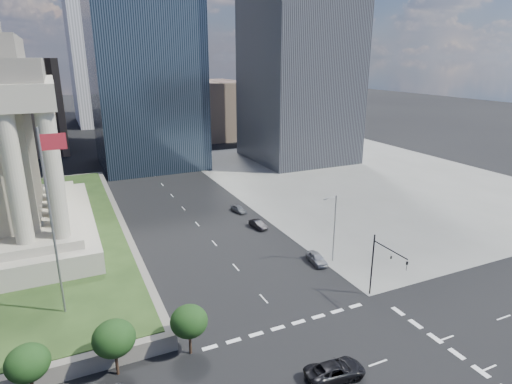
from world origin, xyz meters
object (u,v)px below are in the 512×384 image
traffic_signal_ne (383,262)px  parked_sedan_far (239,209)px  parked_sedan_mid (258,224)px  flagpole (52,214)px  street_lamp_north (334,225)px  pickup_truck (335,371)px  parked_sedan_near (317,258)px

traffic_signal_ne → parked_sedan_far: size_ratio=2.06×
parked_sedan_mid → parked_sedan_far: parked_sedan_mid is taller
flagpole → street_lamp_north: flagpole is taller
parked_sedan_far → pickup_truck: bearing=-110.6°
parked_sedan_near → parked_sedan_far: bearing=101.3°
flagpole → parked_sedan_near: (32.84, 1.36, -12.36)m
traffic_signal_ne → parked_sedan_mid: traffic_signal_ne is taller
flagpole → parked_sedan_near: flagpole is taller
traffic_signal_ne → parked_sedan_far: (-3.50, 35.90, -4.59)m
street_lamp_north → parked_sedan_near: bearing=171.3°
flagpole → street_lamp_north: size_ratio=2.00×
traffic_signal_ne → pickup_truck: (-12.43, -8.59, -4.46)m
traffic_signal_ne → flagpole: bearing=163.3°
street_lamp_north → parked_sedan_far: street_lamp_north is taller
flagpole → parked_sedan_mid: bearing=28.7°
flagpole → pickup_truck: (21.90, -18.90, -12.32)m
traffic_signal_ne → parked_sedan_near: size_ratio=1.81×
parked_sedan_near → parked_sedan_mid: parked_sedan_near is taller
traffic_signal_ne → parked_sedan_far: traffic_signal_ne is taller
pickup_truck → parked_sedan_mid: (8.93, 35.74, -0.13)m
street_lamp_north → parked_sedan_far: 25.47m
flagpole → traffic_signal_ne: bearing=-16.7°
traffic_signal_ne → pickup_truck: bearing=-145.3°
parked_sedan_far → parked_sedan_near: bearing=-94.6°
flagpole → parked_sedan_mid: 37.27m
pickup_truck → parked_sedan_near: 23.02m
flagpole → parked_sedan_near: size_ratio=4.53×
flagpole → parked_sedan_mid: size_ratio=4.96×
parked_sedan_far → flagpole: bearing=-149.6°
flagpole → traffic_signal_ne: 36.69m
parked_sedan_mid → parked_sedan_far: bearing=80.1°
street_lamp_north → flagpole: bearing=-178.4°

